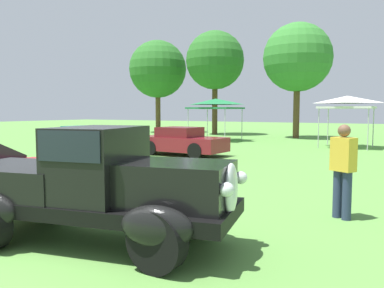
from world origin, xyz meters
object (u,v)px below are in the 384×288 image
(feature_pickup_truck, at_px, (94,184))
(show_car_teal, at_px, (87,140))
(neighbor_convertible, at_px, (0,173))
(canopy_tent_center_field, at_px, (347,101))
(spectator_between_cars, at_px, (343,168))
(canopy_tent_left_field, at_px, (216,103))
(show_car_burgundy, at_px, (182,142))

(feature_pickup_truck, bearing_deg, show_car_teal, 135.78)
(neighbor_convertible, relative_size, canopy_tent_center_field, 1.62)
(neighbor_convertible, xyz_separation_m, canopy_tent_center_field, (4.46, 16.70, 1.84))
(neighbor_convertible, xyz_separation_m, spectator_between_cars, (6.69, 2.16, 0.33))
(show_car_teal, height_order, canopy_tent_left_field, canopy_tent_left_field)
(neighbor_convertible, bearing_deg, canopy_tent_left_field, 101.75)
(show_car_teal, bearing_deg, show_car_burgundy, 16.36)
(show_car_burgundy, height_order, spectator_between_cars, spectator_between_cars)
(feature_pickup_truck, distance_m, neighbor_convertible, 3.94)
(show_car_teal, bearing_deg, feature_pickup_truck, -44.22)
(show_car_burgundy, bearing_deg, show_car_teal, -163.64)
(spectator_between_cars, height_order, canopy_tent_left_field, canopy_tent_left_field)
(feature_pickup_truck, height_order, spectator_between_cars, feature_pickup_truck)
(neighbor_convertible, distance_m, spectator_between_cars, 7.04)
(show_car_teal, bearing_deg, neighbor_convertible, -55.67)
(neighbor_convertible, bearing_deg, canopy_tent_center_field, 75.04)
(show_car_teal, distance_m, canopy_tent_left_field, 9.81)
(neighbor_convertible, distance_m, show_car_teal, 9.65)
(canopy_tent_center_field, bearing_deg, show_car_teal, -138.57)
(neighbor_convertible, xyz_separation_m, show_car_burgundy, (-1.10, 9.24, 0.02))
(neighbor_convertible, distance_m, show_car_burgundy, 9.30)
(neighbor_convertible, relative_size, canopy_tent_left_field, 1.53)
(feature_pickup_truck, xyz_separation_m, canopy_tent_center_field, (0.67, 17.73, 1.56))
(canopy_tent_left_field, bearing_deg, show_car_teal, -100.84)
(feature_pickup_truck, bearing_deg, canopy_tent_center_field, 87.85)
(spectator_between_cars, height_order, canopy_tent_center_field, canopy_tent_center_field)
(feature_pickup_truck, distance_m, canopy_tent_center_field, 17.81)
(neighbor_convertible, bearing_deg, spectator_between_cars, 17.86)
(neighbor_convertible, height_order, show_car_teal, neighbor_convertible)
(neighbor_convertible, xyz_separation_m, show_car_teal, (-5.44, 7.97, 0.02))
(feature_pickup_truck, xyz_separation_m, neighbor_convertible, (-3.80, 1.02, -0.29))
(spectator_between_cars, relative_size, canopy_tent_left_field, 0.59)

